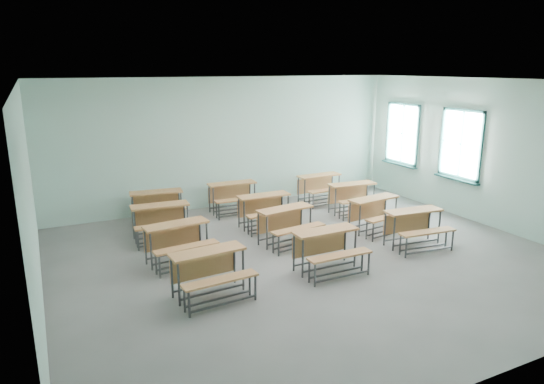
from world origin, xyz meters
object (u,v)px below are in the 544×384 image
Objects in this scene: desk_unit_r2c2 at (354,194)px; desk_unit_r2c1 at (266,206)px; desk_unit_r0c1 at (328,244)px; desk_unit_r3c0 at (157,202)px; desk_unit_r1c0 at (179,237)px; desk_unit_r3c1 at (234,193)px; desk_unit_r0c2 at (416,223)px; desk_unit_r1c1 at (288,220)px; desk_unit_r3c2 at (321,184)px; desk_unit_r0c0 at (211,267)px; desk_unit_r1c2 at (377,209)px; desk_unit_r2c0 at (161,217)px.

desk_unit_r2c1 is at bearing -174.84° from desk_unit_r2c2.
desk_unit_r0c1 is 4.41m from desk_unit_r3c0.
desk_unit_r1c0 is 3.21m from desk_unit_r3c1.
desk_unit_r1c1 is at bearing 155.73° from desk_unit_r0c2.
desk_unit_r3c1 is at bearing 44.09° from desk_unit_r1c0.
desk_unit_r3c0 is at bearing -177.75° from desk_unit_r3c1.
desk_unit_r3c2 is at bearing 5.22° from desk_unit_r3c0.
desk_unit_r2c1 is at bearing 137.69° from desk_unit_r0c2.
desk_unit_r0c1 is 2.65m from desk_unit_r1c0.
desk_unit_r1c1 is (2.14, 1.51, 0.00)m from desk_unit_r0c0.
desk_unit_r3c1 is (1.85, 0.01, 0.00)m from desk_unit_r3c0.
desk_unit_r0c1 is (2.13, 0.02, 0.00)m from desk_unit_r0c0.
desk_unit_r1c2 is at bearing -8.45° from desk_unit_r1c0.
desk_unit_r3c1 is at bearing 86.33° from desk_unit_r1c1.
desk_unit_r3c2 is (2.36, -0.17, 0.00)m from desk_unit_r3c1.
desk_unit_r0c2 is 1.04× the size of desk_unit_r3c2.
desk_unit_r0c2 and desk_unit_r1c2 have the same top height.
desk_unit_r1c1 is 1.06× the size of desk_unit_r3c2.
desk_unit_r0c0 and desk_unit_r2c0 have the same top height.
desk_unit_r0c1 is 0.93× the size of desk_unit_r3c0.
desk_unit_r3c0 is at bearing 121.94° from desk_unit_r1c1.
desk_unit_r1c2 is at bearing -15.31° from desk_unit_r2c0.
desk_unit_r3c0 is (0.20, 2.45, 0.00)m from desk_unit_r1c0.
desk_unit_r1c0 is at bearing -154.38° from desk_unit_r3c2.
desk_unit_r3c0 is 1.85m from desk_unit_r3c1.
desk_unit_r2c2 is at bearing 26.02° from desk_unit_r0c0.
desk_unit_r2c1 is at bearing -79.78° from desk_unit_r3c1.
desk_unit_r0c1 is 2.59m from desk_unit_r2c1.
desk_unit_r0c2 is 1.08m from desk_unit_r1c2.
desk_unit_r2c0 is at bearing -169.56° from desk_unit_r3c2.
desk_unit_r1c1 is at bearing 168.69° from desk_unit_r1c2.
desk_unit_r2c2 is 1.19m from desk_unit_r3c2.
desk_unit_r1c2 is 1.05× the size of desk_unit_r3c1.
desk_unit_r2c0 is at bearing -149.10° from desk_unit_r3c1.
desk_unit_r3c2 is at bearing 38.76° from desk_unit_r1c1.
desk_unit_r2c2 is at bearing 47.40° from desk_unit_r0c1.
desk_unit_r2c2 is at bearing -82.55° from desk_unit_r3c2.
desk_unit_r1c1 is 2.06m from desk_unit_r1c2.
desk_unit_r3c0 is (-2.01, 2.45, 0.00)m from desk_unit_r1c1.
desk_unit_r3c2 is (2.20, 2.29, 0.00)m from desk_unit_r1c1.
desk_unit_r3c1 is (-2.55, 1.34, 0.00)m from desk_unit_r2c2.
desk_unit_r1c0 is at bearing 169.70° from desk_unit_r0c2.
desk_unit_r1c1 and desk_unit_r3c0 have the same top height.
desk_unit_r0c2 and desk_unit_r3c0 have the same top height.
desk_unit_r1c1 is 3.17m from desk_unit_r3c0.
desk_unit_r0c2 is 5.06m from desk_unit_r2c0.
desk_unit_r2c2 is 1.03× the size of desk_unit_r3c2.
desk_unit_r3c1 is (-0.15, 3.95, 0.00)m from desk_unit_r0c1.
desk_unit_r1c1 is 1.01× the size of desk_unit_r1c2.
desk_unit_r1c0 is 0.99× the size of desk_unit_r1c1.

